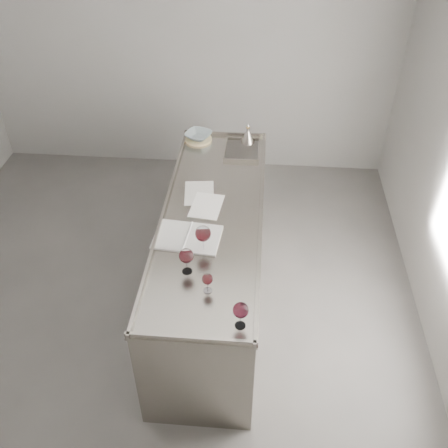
# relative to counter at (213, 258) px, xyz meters

# --- Properties ---
(room_shell) EXTENTS (4.54, 5.04, 2.84)m
(room_shell) POSITION_rel_counter_xyz_m (-0.50, -0.30, 0.93)
(room_shell) COLOR #555250
(room_shell) RESTS_ON ground
(counter) EXTENTS (0.77, 2.42, 0.97)m
(counter) POSITION_rel_counter_xyz_m (0.00, 0.00, 0.00)
(counter) COLOR gray
(counter) RESTS_ON ground
(wine_glass_left) EXTENTS (0.10, 0.10, 0.19)m
(wine_glass_left) POSITION_rel_counter_xyz_m (-0.10, -0.64, 0.60)
(wine_glass_left) COLOR white
(wine_glass_left) RESTS_ON counter
(wine_glass_middle) EXTENTS (0.11, 0.11, 0.21)m
(wine_glass_middle) POSITION_rel_counter_xyz_m (-0.02, -0.43, 0.62)
(wine_glass_middle) COLOR white
(wine_glass_middle) RESTS_ON counter
(wine_glass_right) EXTENTS (0.09, 0.09, 0.18)m
(wine_glass_right) POSITION_rel_counter_xyz_m (0.27, -1.06, 0.60)
(wine_glass_right) COLOR white
(wine_glass_right) RESTS_ON counter
(wine_glass_small) EXTENTS (0.07, 0.07, 0.14)m
(wine_glass_small) POSITION_rel_counter_xyz_m (0.05, -0.80, 0.57)
(wine_glass_small) COLOR white
(wine_glass_small) RESTS_ON counter
(notebook) EXTENTS (0.49, 0.36, 0.02)m
(notebook) POSITION_rel_counter_xyz_m (-0.15, -0.30, 0.47)
(notebook) COLOR silver
(notebook) RESTS_ON counter
(loose_paper_top) EXTENTS (0.27, 0.35, 0.00)m
(loose_paper_top) POSITION_rel_counter_xyz_m (-0.13, 0.24, 0.47)
(loose_paper_top) COLOR silver
(loose_paper_top) RESTS_ON counter
(loose_paper_under) EXTENTS (0.26, 0.35, 0.00)m
(loose_paper_under) POSITION_rel_counter_xyz_m (-0.05, 0.08, 0.47)
(loose_paper_under) COLOR white
(loose_paper_under) RESTS_ON counter
(trivet) EXTENTS (0.28, 0.28, 0.02)m
(trivet) POSITION_rel_counter_xyz_m (-0.24, 1.08, 0.48)
(trivet) COLOR beige
(trivet) RESTS_ON counter
(ceramic_bowl) EXTENTS (0.30, 0.30, 0.06)m
(ceramic_bowl) POSITION_rel_counter_xyz_m (-0.24, 1.08, 0.52)
(ceramic_bowl) COLOR #90A2A8
(ceramic_bowl) RESTS_ON trivet
(wine_funnel) EXTENTS (0.13, 0.13, 0.20)m
(wine_funnel) POSITION_rel_counter_xyz_m (0.22, 1.08, 0.53)
(wine_funnel) COLOR #A59C93
(wine_funnel) RESTS_ON counter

